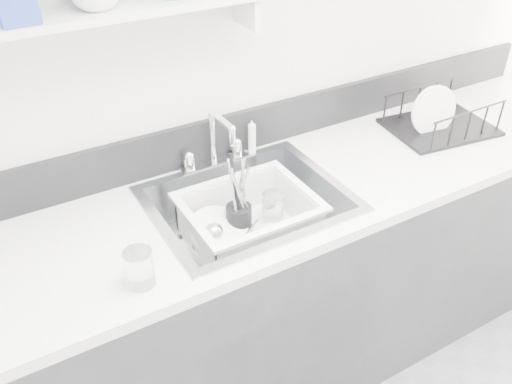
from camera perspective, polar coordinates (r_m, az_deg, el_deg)
counter_run at (r=2.09m, az=-0.70°, el=-11.17°), size 3.20×0.62×0.92m
backsplash at (r=1.97m, az=-5.12°, el=5.44°), size 3.20×0.02×0.16m
sink at (r=1.84m, az=-0.78°, el=-3.09°), size 0.64×0.52×0.20m
faucet at (r=1.94m, az=-4.40°, el=4.28°), size 0.26×0.18×0.23m
side_sprayer at (r=2.01m, az=-0.43°, el=5.81°), size 0.03×0.03×0.14m
wall_shelf at (r=1.61m, az=-16.77°, el=17.20°), size 1.00×0.16×0.12m
wash_tub at (r=1.83m, az=-0.74°, el=-3.02°), size 0.52×0.46×0.17m
plate_stack at (r=1.84m, az=-3.67°, el=-4.76°), size 0.25×0.24×0.10m
utensil_cup at (r=1.86m, az=-1.82°, el=-2.74°), size 0.09×0.09×0.30m
ladle at (r=1.80m, az=-2.47°, el=-5.15°), size 0.25×0.26×0.08m
tumbler_in_tub at (r=1.92m, az=1.76°, el=-1.64°), size 0.10×0.10×0.11m
tumbler_counter at (r=1.48m, az=-12.17°, el=-7.83°), size 0.09×0.09×0.11m
dish_rack at (r=2.31m, az=19.00°, el=7.90°), size 0.44×0.36×0.14m
bowl_small at (r=1.86m, az=1.76°, el=-4.49°), size 0.10×0.10×0.03m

